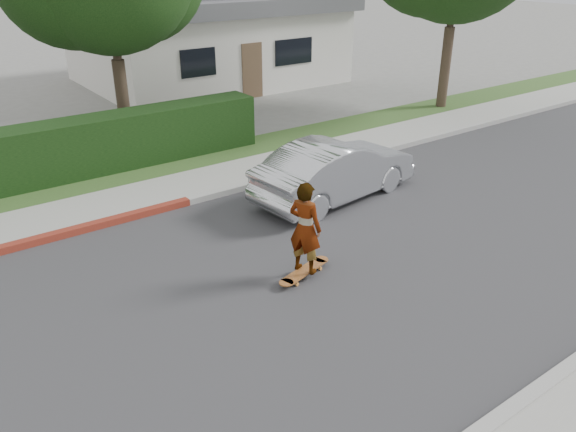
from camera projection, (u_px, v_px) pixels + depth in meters
name	position (u px, v px, depth m)	size (l,w,h in m)	color
ground	(246.00, 300.00, 9.30)	(120.00, 120.00, 0.00)	slate
road	(246.00, 300.00, 9.30)	(60.00, 8.00, 0.01)	#2D2D30
curb_far	(147.00, 212.00, 12.28)	(60.00, 0.20, 0.15)	#9E9E99
sidewalk_far	(131.00, 199.00, 12.94)	(60.00, 1.60, 0.12)	gray
planting_strip	(107.00, 179.00, 14.12)	(60.00, 1.60, 0.10)	#2D4C1E
house	(206.00, 32.00, 24.37)	(10.60, 8.60, 4.30)	beige
skateboard	(304.00, 271.00, 9.94)	(1.30, 0.58, 0.12)	orange
skateboarder	(305.00, 228.00, 9.58)	(0.61, 0.40, 1.67)	white
car_silver	(336.00, 170.00, 12.92)	(1.46, 4.19, 1.38)	silver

